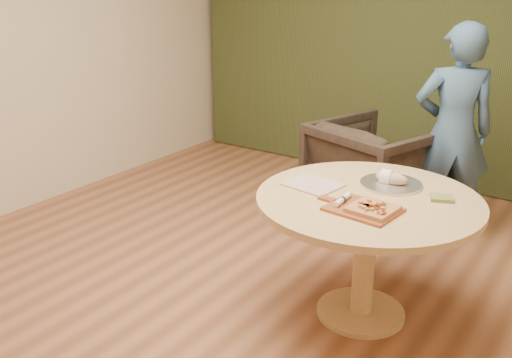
{
  "coord_description": "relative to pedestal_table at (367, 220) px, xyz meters",
  "views": [
    {
      "loc": [
        1.71,
        -2.3,
        1.91
      ],
      "look_at": [
        -0.03,
        0.25,
        0.79
      ],
      "focal_mm": 40.0,
      "sensor_mm": 36.0,
      "label": 1
    }
  ],
  "objects": [
    {
      "name": "pedestal_table",
      "position": [
        0.0,
        0.0,
        0.0
      ],
      "size": [
        1.24,
        1.24,
        0.75
      ],
      "rotation": [
        0.0,
        0.0,
        -0.09
      ],
      "color": "tan",
      "rests_on": "ground"
    },
    {
      "name": "serving_tray",
      "position": [
        0.03,
        0.24,
        0.15
      ],
      "size": [
        0.36,
        0.36,
        0.02
      ],
      "color": "silver",
      "rests_on": "pedestal_table"
    },
    {
      "name": "flatbread_pizza",
      "position": [
        0.11,
        -0.2,
        0.17
      ],
      "size": [
        0.24,
        0.24,
        0.04
      ],
      "rotation": [
        0.0,
        0.0,
        -0.1
      ],
      "color": "#C3844C",
      "rests_on": "pizza_paddle"
    },
    {
      "name": "bread_roll",
      "position": [
        0.02,
        0.24,
        0.18
      ],
      "size": [
        0.19,
        0.09,
        0.09
      ],
      "color": "tan",
      "rests_on": "serving_tray"
    },
    {
      "name": "pizza_paddle",
      "position": [
        0.04,
        -0.2,
        0.15
      ],
      "size": [
        0.46,
        0.31,
        0.01
      ],
      "rotation": [
        0.0,
        0.0,
        -0.1
      ],
      "color": "brown",
      "rests_on": "pedestal_table"
    },
    {
      "name": "cutlery_roll",
      "position": [
        -0.07,
        -0.19,
        0.17
      ],
      "size": [
        0.04,
        0.2,
        0.03
      ],
      "rotation": [
        0.0,
        0.0,
        0.05
      ],
      "color": "white",
      "rests_on": "pizza_paddle"
    },
    {
      "name": "green_packet",
      "position": [
        0.34,
        0.18,
        0.15
      ],
      "size": [
        0.15,
        0.14,
        0.02
      ],
      "primitive_type": "cube",
      "rotation": [
        0.0,
        0.0,
        0.39
      ],
      "color": "#55672E",
      "rests_on": "pedestal_table"
    },
    {
      "name": "armchair",
      "position": [
        -0.52,
        1.36,
        -0.16
      ],
      "size": [
        1.08,
        1.04,
        0.89
      ],
      "primitive_type": "imported",
      "rotation": [
        0.0,
        0.0,
        2.83
      ],
      "color": "black",
      "rests_on": "ground"
    },
    {
      "name": "room_shell",
      "position": [
        -0.58,
        -0.45,
        0.79
      ],
      "size": [
        5.04,
        6.04,
        2.84
      ],
      "color": "#9A5F3D",
      "rests_on": "ground"
    },
    {
      "name": "person_standing",
      "position": [
        0.03,
        1.42,
        0.19
      ],
      "size": [
        0.7,
        0.62,
        1.6
      ],
      "primitive_type": "imported",
      "rotation": [
        0.0,
        0.0,
        3.65
      ],
      "color": "#3C5C7E",
      "rests_on": "ground"
    },
    {
      "name": "curtain",
      "position": [
        -0.58,
        2.45,
        0.79
      ],
      "size": [
        4.8,
        0.14,
        2.78
      ],
      "primitive_type": "cube",
      "color": "#2C3417",
      "rests_on": "ground"
    },
    {
      "name": "newspaper",
      "position": [
        -0.34,
        -0.02,
        0.15
      ],
      "size": [
        0.34,
        0.29,
        0.01
      ],
      "primitive_type": "cube",
      "rotation": [
        0.0,
        0.0,
        -0.16
      ],
      "color": "silver",
      "rests_on": "pedestal_table"
    }
  ]
}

